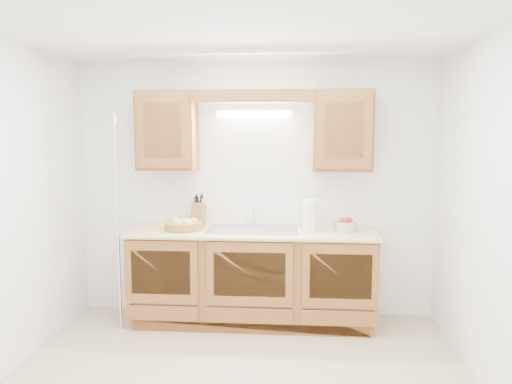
# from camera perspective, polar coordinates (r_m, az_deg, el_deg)

# --- Properties ---
(room) EXTENTS (3.52, 3.50, 2.50)m
(room) POSITION_cam_1_polar(r_m,az_deg,el_deg) (3.46, -2.12, -2.45)
(room) COLOR tan
(room) RESTS_ON ground
(base_cabinets) EXTENTS (2.20, 0.60, 0.86)m
(base_cabinets) POSITION_cam_1_polar(r_m,az_deg,el_deg) (4.81, -0.41, -9.73)
(base_cabinets) COLOR brown
(base_cabinets) RESTS_ON ground
(countertop) EXTENTS (2.30, 0.63, 0.04)m
(countertop) POSITION_cam_1_polar(r_m,az_deg,el_deg) (4.69, -0.43, -4.62)
(countertop) COLOR #EAC77B
(countertop) RESTS_ON base_cabinets
(upper_cabinet_left) EXTENTS (0.55, 0.33, 0.75)m
(upper_cabinet_left) POSITION_cam_1_polar(r_m,az_deg,el_deg) (4.89, -10.10, 6.89)
(upper_cabinet_left) COLOR brown
(upper_cabinet_left) RESTS_ON room
(upper_cabinet_right) EXTENTS (0.55, 0.33, 0.75)m
(upper_cabinet_right) POSITION_cam_1_polar(r_m,az_deg,el_deg) (4.75, 9.82, 6.90)
(upper_cabinet_right) COLOR brown
(upper_cabinet_right) RESTS_ON room
(valance) EXTENTS (2.20, 0.05, 0.12)m
(valance) POSITION_cam_1_polar(r_m,az_deg,el_deg) (4.61, -0.43, 10.92)
(valance) COLOR brown
(valance) RESTS_ON room
(fluorescent_fixture) EXTENTS (0.76, 0.08, 0.08)m
(fluorescent_fixture) POSITION_cam_1_polar(r_m,az_deg,el_deg) (4.83, -0.20, 9.03)
(fluorescent_fixture) COLOR white
(fluorescent_fixture) RESTS_ON room
(sink) EXTENTS (0.84, 0.46, 0.36)m
(sink) POSITION_cam_1_polar(r_m,az_deg,el_deg) (4.72, -0.40, -5.19)
(sink) COLOR #9E9EA3
(sink) RESTS_ON countertop
(wire_shelf_pole) EXTENTS (0.03, 0.03, 2.00)m
(wire_shelf_pole) POSITION_cam_1_polar(r_m,az_deg,el_deg) (4.68, -15.52, -3.38)
(wire_shelf_pole) COLOR silver
(wire_shelf_pole) RESTS_ON ground
(outlet_plate) EXTENTS (0.08, 0.01, 0.12)m
(outlet_plate) POSITION_cam_1_polar(r_m,az_deg,el_deg) (4.96, 10.88, -0.95)
(outlet_plate) COLOR white
(outlet_plate) RESTS_ON room
(fruit_basket) EXTENTS (0.44, 0.44, 0.11)m
(fruit_basket) POSITION_cam_1_polar(r_m,az_deg,el_deg) (4.76, -8.26, -3.68)
(fruit_basket) COLOR olive
(fruit_basket) RESTS_ON countertop
(knife_block) EXTENTS (0.13, 0.20, 0.33)m
(knife_block) POSITION_cam_1_polar(r_m,az_deg,el_deg) (4.88, -6.61, -2.56)
(knife_block) COLOR brown
(knife_block) RESTS_ON countertop
(orange_canister) EXTENTS (0.10, 0.10, 0.26)m
(orange_canister) POSITION_cam_1_polar(r_m,az_deg,el_deg) (4.94, -6.47, -2.29)
(orange_canister) COLOR #FF650E
(orange_canister) RESTS_ON countertop
(soap_bottle) EXTENTS (0.10, 0.10, 0.18)m
(soap_bottle) POSITION_cam_1_polar(r_m,az_deg,el_deg) (4.94, -6.47, -2.76)
(soap_bottle) COLOR blue
(soap_bottle) RESTS_ON countertop
(sponge) EXTENTS (0.11, 0.08, 0.02)m
(sponge) POSITION_cam_1_polar(r_m,az_deg,el_deg) (4.92, 6.12, -3.79)
(sponge) COLOR #CC333F
(sponge) RESTS_ON countertop
(paper_towel) EXTENTS (0.17, 0.17, 0.34)m
(paper_towel) POSITION_cam_1_polar(r_m,az_deg,el_deg) (4.71, 6.21, -2.63)
(paper_towel) COLOR silver
(paper_towel) RESTS_ON countertop
(apple_bowl) EXTENTS (0.27, 0.27, 0.12)m
(apple_bowl) POSITION_cam_1_polar(r_m,az_deg,el_deg) (4.74, 10.18, -3.72)
(apple_bowl) COLOR silver
(apple_bowl) RESTS_ON countertop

